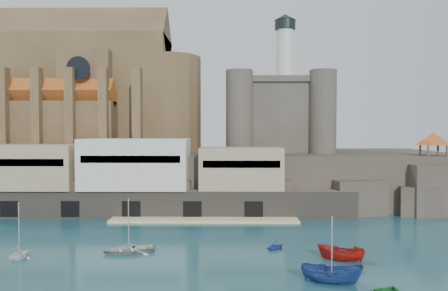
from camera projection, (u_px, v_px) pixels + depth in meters
name	position (u px, v px, depth m)	size (l,w,h in m)	color
ground	(179.00, 252.00, 51.63)	(300.00, 300.00, 0.00)	#17414C
promontory	(199.00, 176.00, 90.80)	(100.00, 36.00, 10.00)	#2C2721
quay	(135.00, 179.00, 74.57)	(70.00, 12.00, 13.05)	#5E554B
church	(88.00, 94.00, 92.91)	(47.00, 25.93, 30.51)	#503D25
castle_keep	(277.00, 112.00, 91.89)	(21.20, 21.20, 29.30)	#413B33
rock_outcrop	(433.00, 189.00, 76.91)	(14.50, 10.50, 8.70)	#2C2721
pavilion	(433.00, 140.00, 76.77)	(6.40, 6.40, 5.40)	#503D25
boat_2	(332.00, 283.00, 41.24)	(2.18, 2.24, 5.79)	navy
boat_4	(19.00, 258.00, 49.22)	(2.86, 1.75, 3.31)	white
boat_5	(341.00, 260.00, 48.43)	(1.95, 2.01, 5.20)	maroon
boat_6	(129.00, 252.00, 51.78)	(4.32, 1.25, 6.05)	beige
boat_7	(275.00, 249.00, 53.10)	(2.30, 1.40, 2.66)	#283F9F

